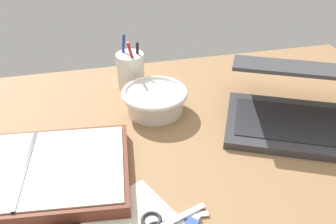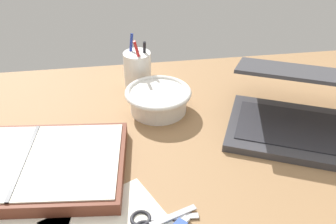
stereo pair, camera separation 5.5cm
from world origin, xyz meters
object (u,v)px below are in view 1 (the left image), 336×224
object	(u,v)px
planner	(27,174)
scissors	(161,223)
laptop	(302,106)
pen_cup	(131,70)
bowl	(155,100)

from	to	relation	value
planner	scissors	distance (cm)	29.26
laptop	pen_cup	xyz separation A→B (cm)	(-37.46, 27.22, 0.14)
bowl	planner	distance (cm)	35.60
bowl	pen_cup	distance (cm)	14.51
pen_cup	scissors	bearing A→B (deg)	-92.46
bowl	pen_cup	xyz separation A→B (cm)	(-4.08, 13.80, 1.83)
bowl	laptop	bearing A→B (deg)	-21.90
laptop	planner	bearing A→B (deg)	-150.06
pen_cup	scissors	xyz separation A→B (cm)	(-2.15, -50.06, -4.83)
bowl	scissors	world-z (taller)	bowl
pen_cup	planner	distance (cm)	42.06
scissors	bowl	bearing A→B (deg)	72.95
pen_cup	scissors	world-z (taller)	pen_cup
laptop	planner	size ratio (longest dim) A/B	1.03
bowl	planner	world-z (taller)	bowl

